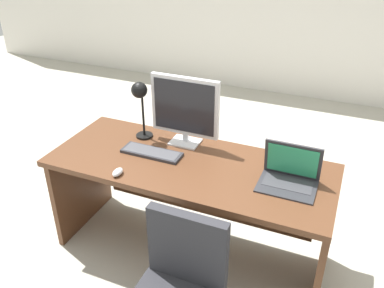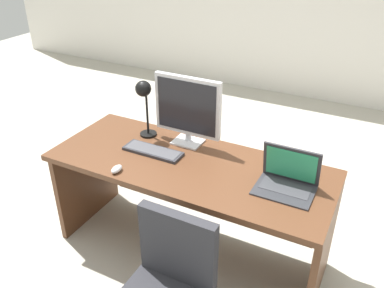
# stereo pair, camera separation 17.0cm
# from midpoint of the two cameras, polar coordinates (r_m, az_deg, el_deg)

# --- Properties ---
(ground) EXTENTS (12.00, 12.00, 0.00)m
(ground) POSITION_cam_midpoint_polar(r_m,az_deg,el_deg) (4.19, 10.43, -1.72)
(ground) COLOR #B7B2A3
(desk) EXTENTS (1.83, 0.74, 0.75)m
(desk) POSITION_cam_midpoint_polar(r_m,az_deg,el_deg) (2.75, 1.90, -5.89)
(desk) COLOR #56331E
(desk) RESTS_ON ground
(monitor) EXTENTS (0.48, 0.16, 0.48)m
(monitor) POSITION_cam_midpoint_polar(r_m,az_deg,el_deg) (2.71, 1.17, 5.05)
(monitor) COLOR silver
(monitor) RESTS_ON desk
(laptop) EXTENTS (0.33, 0.26, 0.24)m
(laptop) POSITION_cam_midpoint_polar(r_m,az_deg,el_deg) (2.42, 15.34, -4.31)
(laptop) COLOR #2D2D33
(laptop) RESTS_ON desk
(keyboard) EXTENTS (0.41, 0.13, 0.02)m
(keyboard) POSITION_cam_midpoint_polar(r_m,az_deg,el_deg) (2.71, -3.72, -1.03)
(keyboard) COLOR #2D2D33
(keyboard) RESTS_ON desk
(mouse) EXTENTS (0.05, 0.09, 0.04)m
(mouse) POSITION_cam_midpoint_polar(r_m,az_deg,el_deg) (2.52, -8.65, -3.54)
(mouse) COLOR silver
(mouse) RESTS_ON desk
(desk_lamp) EXTENTS (0.12, 0.14, 0.42)m
(desk_lamp) POSITION_cam_midpoint_polar(r_m,az_deg,el_deg) (2.79, -5.00, 6.67)
(desk_lamp) COLOR black
(desk_lamp) RESTS_ON desk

